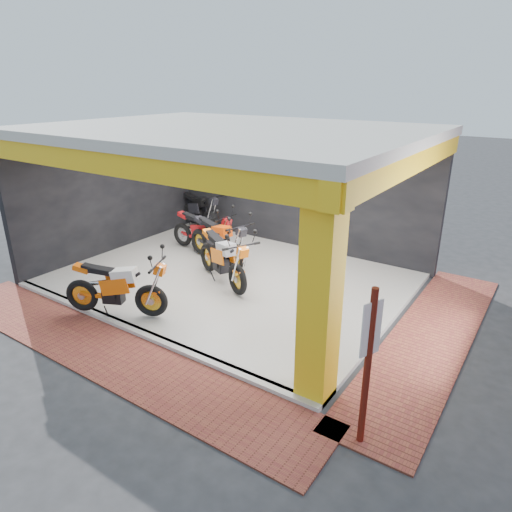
% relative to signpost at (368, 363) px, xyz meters
% --- Properties ---
extents(ground, '(80.00, 80.00, 0.00)m').
position_rel_signpost_xyz_m(ground, '(-4.71, 1.29, -1.27)').
color(ground, '#2D2D30').
rests_on(ground, ground).
extents(showroom_floor, '(8.00, 6.00, 0.10)m').
position_rel_signpost_xyz_m(showroom_floor, '(-4.71, 3.29, -1.22)').
color(showroom_floor, white).
rests_on(showroom_floor, ground).
extents(showroom_ceiling, '(8.40, 6.40, 0.20)m').
position_rel_signpost_xyz_m(showroom_ceiling, '(-4.71, 3.29, 2.33)').
color(showroom_ceiling, beige).
rests_on(showroom_ceiling, corner_column).
extents(back_wall, '(8.20, 0.20, 3.50)m').
position_rel_signpost_xyz_m(back_wall, '(-4.71, 6.39, 0.48)').
color(back_wall, black).
rests_on(back_wall, ground).
extents(left_wall, '(0.20, 6.20, 3.50)m').
position_rel_signpost_xyz_m(left_wall, '(-8.81, 3.29, 0.48)').
color(left_wall, black).
rests_on(left_wall, ground).
extents(corner_column, '(0.50, 0.50, 3.50)m').
position_rel_signpost_xyz_m(corner_column, '(-0.96, 0.54, 0.48)').
color(corner_column, yellow).
rests_on(corner_column, ground).
extents(header_beam_front, '(8.40, 0.30, 0.40)m').
position_rel_signpost_xyz_m(header_beam_front, '(-4.71, 0.29, 2.03)').
color(header_beam_front, yellow).
rests_on(header_beam_front, corner_column).
extents(header_beam_right, '(0.30, 6.40, 0.40)m').
position_rel_signpost_xyz_m(header_beam_right, '(-0.71, 3.29, 2.03)').
color(header_beam_right, yellow).
rests_on(header_beam_right, corner_column).
extents(floor_kerb, '(8.00, 0.20, 0.10)m').
position_rel_signpost_xyz_m(floor_kerb, '(-4.71, 0.27, -1.22)').
color(floor_kerb, white).
rests_on(floor_kerb, ground).
extents(paver_front, '(9.00, 1.40, 0.03)m').
position_rel_signpost_xyz_m(paver_front, '(-4.71, -0.51, -1.25)').
color(paver_front, brown).
rests_on(paver_front, ground).
extents(paver_right, '(1.40, 7.00, 0.03)m').
position_rel_signpost_xyz_m(paver_right, '(0.09, 3.29, -1.25)').
color(paver_right, brown).
rests_on(paver_right, ground).
extents(signpost, '(0.15, 0.30, 2.32)m').
position_rel_signpost_xyz_m(signpost, '(0.00, 0.00, 0.00)').
color(signpost, '#57150D').
rests_on(signpost, ground).
extents(moto_hero, '(2.47, 1.75, 1.42)m').
position_rel_signpost_xyz_m(moto_hero, '(-4.81, 0.79, -0.46)').
color(moto_hero, '#F35E0A').
rests_on(moto_hero, showroom_floor).
extents(moto_row_a, '(2.59, 1.87, 1.49)m').
position_rel_signpost_xyz_m(moto_row_a, '(-3.99, 2.60, -0.43)').
color(moto_row_a, orange).
rests_on(moto_row_a, showroom_floor).
extents(moto_row_b, '(2.30, 0.95, 1.39)m').
position_rel_signpost_xyz_m(moto_row_b, '(-5.78, 4.27, -0.48)').
color(moto_row_b, '#AC1215').
rests_on(moto_row_b, showroom_floor).
extents(moto_row_c, '(2.54, 1.44, 1.46)m').
position_rel_signpost_xyz_m(moto_row_c, '(-4.87, 3.72, -0.44)').
color(moto_row_c, black).
rests_on(moto_row_c, showroom_floor).
extents(moto_row_d, '(2.49, 1.42, 1.43)m').
position_rel_signpost_xyz_m(moto_row_d, '(-7.41, 5.79, -0.45)').
color(moto_row_d, black).
rests_on(moto_row_d, showroom_floor).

